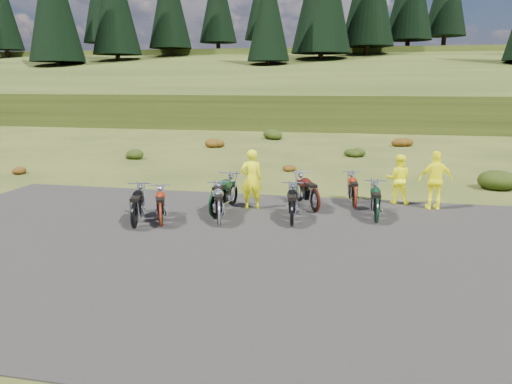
% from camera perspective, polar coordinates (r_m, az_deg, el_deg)
% --- Properties ---
extents(ground, '(300.00, 300.00, 0.00)m').
position_cam_1_polar(ground, '(14.29, -0.22, -3.98)').
color(ground, '#354216').
rests_on(ground, ground).
extents(gravel_pad, '(20.00, 12.00, 0.04)m').
position_cam_1_polar(gravel_pad, '(12.43, -2.19, -6.53)').
color(gravel_pad, black).
rests_on(gravel_pad, ground).
extents(hill_slope, '(300.00, 45.97, 9.37)m').
position_cam_1_polar(hill_slope, '(63.59, 9.48, 8.66)').
color(hill_slope, '#2C3A13').
rests_on(hill_slope, ground).
extents(hill_plateau, '(300.00, 90.00, 9.17)m').
position_cam_1_polar(hill_plateau, '(123.49, 10.84, 10.38)').
color(hill_plateau, '#2C3A13').
rests_on(hill_plateau, ground).
extents(conifer_13, '(5.72, 5.72, 15.00)m').
position_cam_1_polar(conifer_13, '(98.58, -26.96, 18.07)').
color(conifer_13, black).
rests_on(conifer_13, ground).
extents(conifer_14, '(5.28, 5.28, 14.00)m').
position_cam_1_polar(conifer_14, '(100.08, -21.92, 18.80)').
color(conifer_14, black).
rests_on(conifer_14, ground).
extents(conifer_20, '(5.72, 5.72, 15.00)m').
position_cam_1_polar(conifer_20, '(91.21, 0.59, 21.06)').
color(conifer_20, black).
rests_on(conifer_20, ground).
extents(conifer_21, '(5.28, 5.28, 14.00)m').
position_cam_1_polar(conifer_21, '(65.06, 1.45, 20.00)').
color(conifer_21, black).
rests_on(conifer_21, ground).
extents(shrub_0, '(0.77, 0.77, 0.45)m').
position_cam_1_polar(shrub_0, '(24.75, -25.23, 2.40)').
color(shrub_0, '#6C2C0D').
rests_on(shrub_0, ground).
extents(shrub_1, '(1.03, 1.03, 0.61)m').
position_cam_1_polar(shrub_1, '(27.71, -13.83, 4.35)').
color(shrub_1, black).
rests_on(shrub_1, ground).
extents(shrub_2, '(1.30, 1.30, 0.77)m').
position_cam_1_polar(shrub_2, '(31.56, -4.87, 5.76)').
color(shrub_2, '#6C2C0D').
rests_on(shrub_2, ground).
extents(shrub_3, '(1.56, 1.56, 0.92)m').
position_cam_1_polar(shrub_3, '(36.01, 2.04, 6.75)').
color(shrub_3, black).
rests_on(shrub_3, ground).
extents(shrub_4, '(0.77, 0.77, 0.45)m').
position_cam_1_polar(shrub_4, '(23.15, 3.64, 2.95)').
color(shrub_4, '#6C2C0D').
rests_on(shrub_4, ground).
extents(shrub_5, '(1.03, 1.03, 0.61)m').
position_cam_1_polar(shrub_5, '(28.14, 11.11, 4.60)').
color(shrub_5, black).
rests_on(shrub_5, ground).
extents(shrub_6, '(1.30, 1.30, 0.77)m').
position_cam_1_polar(shrub_6, '(33.49, 16.29, 5.70)').
color(shrub_6, '#6C2C0D').
rests_on(shrub_6, ground).
extents(shrub_7, '(1.56, 1.56, 0.92)m').
position_cam_1_polar(shrub_7, '(21.49, 26.37, 1.56)').
color(shrub_7, black).
rests_on(shrub_7, ground).
extents(motorcycle_0, '(1.27, 2.22, 1.10)m').
position_cam_1_polar(motorcycle_0, '(14.41, -13.68, -4.21)').
color(motorcycle_0, black).
rests_on(motorcycle_0, ground).
extents(motorcycle_1, '(1.34, 2.05, 1.02)m').
position_cam_1_polar(motorcycle_1, '(14.42, -10.77, -4.05)').
color(motorcycle_1, '#95240A').
rests_on(motorcycle_1, ground).
extents(motorcycle_2, '(1.01, 2.36, 1.20)m').
position_cam_1_polar(motorcycle_2, '(15.22, -4.73, -2.99)').
color(motorcycle_2, black).
rests_on(motorcycle_2, ground).
extents(motorcycle_3, '(1.28, 2.18, 1.08)m').
position_cam_1_polar(motorcycle_3, '(14.32, -4.23, -3.98)').
color(motorcycle_3, silver).
rests_on(motorcycle_3, ground).
extents(motorcycle_4, '(1.63, 2.22, 1.12)m').
position_cam_1_polar(motorcycle_4, '(15.89, 6.73, -2.37)').
color(motorcycle_4, '#410E0A').
rests_on(motorcycle_4, ground).
extents(motorcycle_5, '(0.95, 2.13, 1.08)m').
position_cam_1_polar(motorcycle_5, '(14.27, 4.11, -4.04)').
color(motorcycle_5, black).
rests_on(motorcycle_5, ground).
extents(motorcycle_6, '(0.91, 2.07, 1.05)m').
position_cam_1_polar(motorcycle_6, '(16.53, 11.14, -1.94)').
color(motorcycle_6, '#98230B').
rests_on(motorcycle_6, ground).
extents(motorcycle_7, '(0.77, 2.08, 1.08)m').
position_cam_1_polar(motorcycle_7, '(14.97, 13.55, -3.57)').
color(motorcycle_7, black).
rests_on(motorcycle_7, ground).
extents(person_middle, '(0.83, 0.71, 1.93)m').
position_cam_1_polar(person_middle, '(16.02, -0.54, 1.38)').
color(person_middle, '#FFFD0D').
rests_on(person_middle, ground).
extents(person_right_a, '(0.86, 0.70, 1.67)m').
position_cam_1_polar(person_right_a, '(17.38, 15.95, 1.34)').
color(person_right_a, '#FFFD0D').
rests_on(person_right_a, ground).
extents(person_right_b, '(1.17, 0.64, 1.89)m').
position_cam_1_polar(person_right_b, '(16.94, 19.84, 1.17)').
color(person_right_b, '#FFFD0D').
rests_on(person_right_b, ground).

